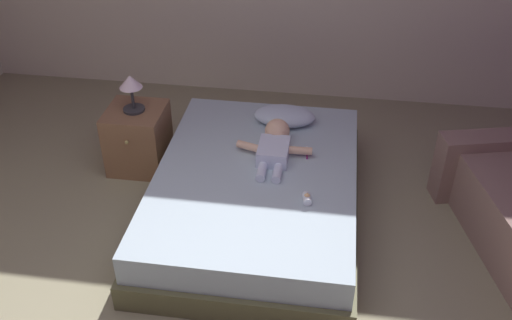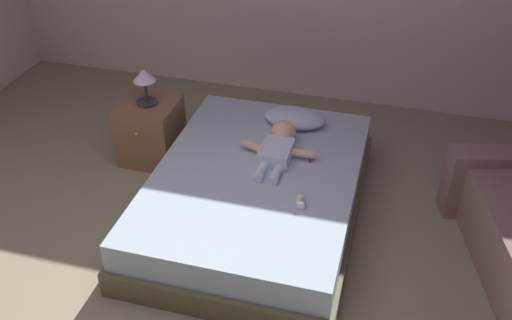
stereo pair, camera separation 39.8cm
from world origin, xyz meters
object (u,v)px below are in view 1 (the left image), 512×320
pillow (285,116)px  nightstand (138,138)px  lamp (131,86)px  toothbrush (307,153)px  baby_bottle (307,198)px  bed (256,194)px  baby (275,145)px

pillow → nightstand: (-1.17, -0.18, -0.21)m
pillow → lamp: size_ratio=1.59×
pillow → toothbrush: bearing=-62.5°
lamp → baby_bottle: bearing=-29.1°
toothbrush → lamp: (-1.38, 0.23, 0.32)m
bed → lamp: 1.28m
bed → baby_bottle: baby_bottle is taller
nightstand → baby: bearing=-12.2°
bed → pillow: pillow is taller
baby → lamp: bearing=167.8°
lamp → baby_bottle: 1.65m
toothbrush → lamp: lamp is taller
baby → lamp: lamp is taller
pillow → toothbrush: 0.46m
baby → nightstand: bearing=167.8°
bed → nightstand: bearing=154.2°
bed → baby: baby is taller
pillow → lamp: bearing=-171.4°
baby_bottle → toothbrush: bearing=94.2°
bed → toothbrush: size_ratio=14.93×
baby → baby_bottle: size_ratio=6.22×
pillow → baby: size_ratio=0.77×
baby_bottle → lamp: bearing=150.9°
baby → lamp: size_ratio=2.07×
bed → pillow: 0.75m
pillow → baby_bottle: (0.25, -0.97, -0.04)m
bed → nightstand: nightstand is taller
nightstand → baby_bottle: bearing=-29.1°
baby → toothbrush: (0.24, 0.02, -0.06)m
toothbrush → lamp: bearing=170.6°
baby → nightstand: baby is taller
nightstand → lamp: (-0.00, 0.00, 0.47)m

